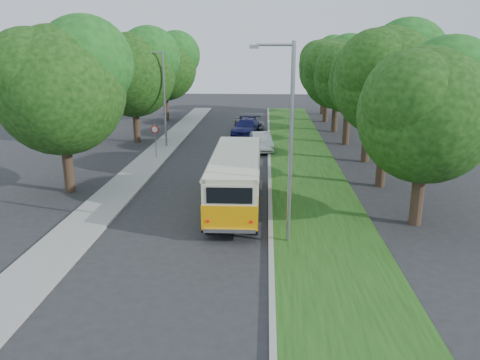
# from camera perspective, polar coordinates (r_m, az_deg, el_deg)

# --- Properties ---
(ground) EXTENTS (120.00, 120.00, 0.00)m
(ground) POSITION_cam_1_polar(r_m,az_deg,el_deg) (22.02, -5.72, -4.83)
(ground) COLOR #27272A
(ground) RESTS_ON ground
(curb) EXTENTS (0.20, 70.00, 0.15)m
(curb) POSITION_cam_1_polar(r_m,az_deg,el_deg) (26.48, 3.65, -1.00)
(curb) COLOR gray
(curb) RESTS_ON ground
(grass_verge) EXTENTS (4.50, 70.00, 0.13)m
(grass_verge) POSITION_cam_1_polar(r_m,az_deg,el_deg) (26.61, 8.72, -1.09)
(grass_verge) COLOR #1E4412
(grass_verge) RESTS_ON ground
(sidewalk) EXTENTS (2.20, 70.00, 0.12)m
(sidewalk) POSITION_cam_1_polar(r_m,az_deg,el_deg) (27.70, -14.00, -0.72)
(sidewalk) COLOR gray
(sidewalk) RESTS_ON ground
(treeline) EXTENTS (24.27, 41.91, 9.46)m
(treeline) POSITION_cam_1_polar(r_m,az_deg,el_deg) (38.36, 3.00, 13.17)
(treeline) COLOR #332319
(treeline) RESTS_ON ground
(lamppost_near) EXTENTS (1.71, 0.16, 8.00)m
(lamppost_near) POSITION_cam_1_polar(r_m,az_deg,el_deg) (18.17, 5.95, 5.03)
(lamppost_near) COLOR gray
(lamppost_near) RESTS_ON ground
(lamppost_far) EXTENTS (1.71, 0.16, 7.50)m
(lamppost_far) POSITION_cam_1_polar(r_m,az_deg,el_deg) (37.38, -9.37, 10.13)
(lamppost_far) COLOR gray
(lamppost_far) RESTS_ON ground
(warning_sign) EXTENTS (0.56, 0.10, 2.50)m
(warning_sign) POSITION_cam_1_polar(r_m,az_deg,el_deg) (33.78, -10.30, 5.36)
(warning_sign) COLOR gray
(warning_sign) RESTS_ON ground
(vintage_bus) EXTENTS (2.47, 9.36, 2.77)m
(vintage_bus) POSITION_cam_1_polar(r_m,az_deg,el_deg) (23.21, -0.50, -0.05)
(vintage_bus) COLOR #FEA408
(vintage_bus) RESTS_ON ground
(car_silver) EXTENTS (2.45, 3.91, 1.24)m
(car_silver) POSITION_cam_1_polar(r_m,az_deg,el_deg) (32.60, 0.24, 3.27)
(car_silver) COLOR #ABABB0
(car_silver) RESTS_ON ground
(car_white) EXTENTS (2.00, 4.29, 1.36)m
(car_white) POSITION_cam_1_polar(r_m,az_deg,el_deg) (36.38, 2.62, 4.69)
(car_white) COLOR silver
(car_white) RESTS_ON ground
(car_blue) EXTENTS (2.82, 5.42, 1.50)m
(car_blue) POSITION_cam_1_polar(r_m,az_deg,el_deg) (42.39, 0.79, 6.42)
(car_blue) COLOR #121551
(car_blue) RESTS_ON ground
(car_grey) EXTENTS (3.15, 5.21, 1.35)m
(car_grey) POSITION_cam_1_polar(r_m,az_deg,el_deg) (45.31, 1.12, 6.95)
(car_grey) COLOR #54575C
(car_grey) RESTS_ON ground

